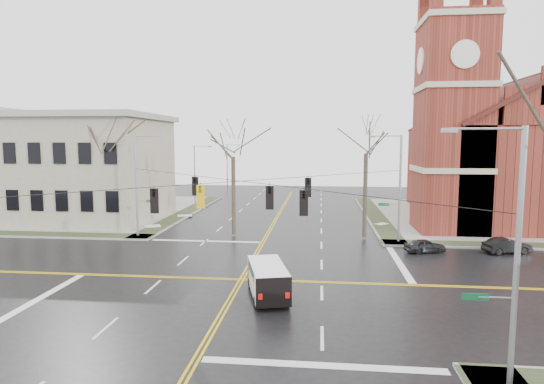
# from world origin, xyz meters

# --- Properties ---
(ground) EXTENTS (120.00, 120.00, 0.00)m
(ground) POSITION_xyz_m (0.00, 0.00, 0.00)
(ground) COLOR black
(ground) RESTS_ON ground
(sidewalks) EXTENTS (80.00, 80.00, 0.17)m
(sidewalks) POSITION_xyz_m (0.00, 0.00, 0.08)
(sidewalks) COLOR gray
(sidewalks) RESTS_ON ground
(road_markings) EXTENTS (100.00, 100.00, 0.01)m
(road_markings) POSITION_xyz_m (0.00, 0.00, 0.01)
(road_markings) COLOR gold
(road_markings) RESTS_ON ground
(church) EXTENTS (24.28, 27.48, 27.50)m
(church) POSITION_xyz_m (24.76, 24.78, 8.43)
(church) COLOR maroon
(church) RESTS_ON ground
(civic_building_a) EXTENTS (18.00, 14.00, 11.00)m
(civic_building_a) POSITION_xyz_m (-22.00, 20.00, 5.50)
(civic_building_a) COLOR gray
(civic_building_a) RESTS_ON ground
(signal_pole_ne) EXTENTS (2.75, 0.22, 9.00)m
(signal_pole_ne) POSITION_xyz_m (11.32, 11.50, 4.95)
(signal_pole_ne) COLOR gray
(signal_pole_ne) RESTS_ON ground
(signal_pole_nw) EXTENTS (2.75, 0.22, 9.00)m
(signal_pole_nw) POSITION_xyz_m (-11.32, 11.50, 4.95)
(signal_pole_nw) COLOR gray
(signal_pole_nw) RESTS_ON ground
(signal_pole_se) EXTENTS (2.75, 0.22, 9.00)m
(signal_pole_se) POSITION_xyz_m (11.32, -11.50, 4.95)
(signal_pole_se) COLOR gray
(signal_pole_se) RESTS_ON ground
(span_wires) EXTENTS (23.02, 23.02, 0.03)m
(span_wires) POSITION_xyz_m (0.00, 0.00, 6.20)
(span_wires) COLOR black
(span_wires) RESTS_ON ground
(traffic_signals) EXTENTS (8.21, 8.26, 1.30)m
(traffic_signals) POSITION_xyz_m (-0.00, -0.67, 5.45)
(traffic_signals) COLOR black
(traffic_signals) RESTS_ON ground
(streetlight_north_a) EXTENTS (2.30, 0.20, 8.00)m
(streetlight_north_a) POSITION_xyz_m (-10.65, 28.00, 4.47)
(streetlight_north_a) COLOR gray
(streetlight_north_a) RESTS_ON ground
(streetlight_north_b) EXTENTS (2.30, 0.20, 8.00)m
(streetlight_north_b) POSITION_xyz_m (-10.65, 48.00, 4.47)
(streetlight_north_b) COLOR gray
(streetlight_north_b) RESTS_ON ground
(cargo_van) EXTENTS (2.96, 5.06, 1.81)m
(cargo_van) POSITION_xyz_m (1.95, -2.81, 1.07)
(cargo_van) COLOR white
(cargo_van) RESTS_ON ground
(parked_car_a) EXTENTS (3.40, 2.11, 1.08)m
(parked_car_a) POSITION_xyz_m (13.00, 8.36, 0.54)
(parked_car_a) COLOR black
(parked_car_a) RESTS_ON ground
(parked_car_b) EXTENTS (3.82, 2.20, 1.19)m
(parked_car_b) POSITION_xyz_m (19.24, 8.78, 0.60)
(parked_car_b) COLOR black
(parked_car_b) RESTS_ON ground
(tree_nw_far) EXTENTS (4.00, 4.00, 11.50)m
(tree_nw_far) POSITION_xyz_m (-14.71, 13.30, 8.32)
(tree_nw_far) COLOR #3C3226
(tree_nw_far) RESTS_ON ground
(tree_nw_near) EXTENTS (4.00, 4.00, 10.62)m
(tree_nw_near) POSITION_xyz_m (-2.99, 13.01, 7.70)
(tree_nw_near) COLOR #3C3226
(tree_nw_near) RESTS_ON ground
(tree_ne) EXTENTS (4.00, 4.00, 11.09)m
(tree_ne) POSITION_xyz_m (8.78, 12.95, 8.03)
(tree_ne) COLOR #3C3226
(tree_ne) RESTS_ON ground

